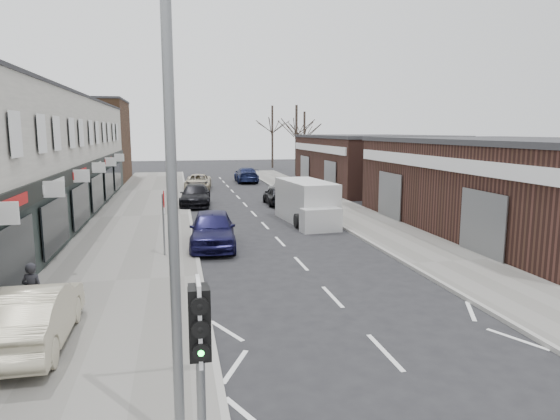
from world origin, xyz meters
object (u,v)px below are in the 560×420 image
parked_car_left_c (198,182)px  pedestrian (33,291)px  traffic_light (200,340)px  parked_car_right_b (277,195)px  street_lamp (183,164)px  white_van (307,203)px  warning_sign (164,204)px  parked_car_left_b (195,195)px  parked_car_left_a (213,229)px  parked_car_right_a (288,191)px  sedan_on_pavement (32,315)px  parked_car_right_c (246,175)px

parked_car_left_c → pedestrian: bearing=-94.9°
traffic_light → parked_car_right_b: (6.60, 27.50, -1.75)m
street_lamp → white_van: 20.88m
warning_sign → pedestrian: warning_sign is taller
pedestrian → parked_car_right_b: (10.67, 19.92, -0.23)m
warning_sign → parked_car_left_c: bearing=84.3°
traffic_light → parked_car_left_b: (1.00, 28.19, -1.70)m
warning_sign → parked_car_left_a: size_ratio=0.56×
street_lamp → pedestrian: size_ratio=5.14×
white_van → parked_car_right_b: bearing=86.7°
parked_car_left_c → parked_car_right_a: bearing=-51.5°
street_lamp → warning_sign: size_ratio=2.96×
street_lamp → parked_car_right_b: 27.41m
street_lamp → sedan_on_pavement: 6.89m
street_lamp → parked_car_left_a: 14.83m
traffic_light → parked_car_right_a: size_ratio=0.64×
traffic_light → street_lamp: bearing=95.9°
sedan_on_pavement → parked_car_left_a: parked_car_left_a is taller
pedestrian → parked_car_left_c: 30.91m
pedestrian → warning_sign: bearing=-101.7°
white_van → parked_car_right_c: bearing=85.0°
white_van → pedestrian: white_van is taller
traffic_light → street_lamp: size_ratio=0.39×
sedan_on_pavement → parked_car_left_b: size_ratio=0.91×
street_lamp → parked_car_right_c: (6.73, 41.89, -3.87)m
pedestrian → parked_car_left_a: bearing=-108.4°
parked_car_left_a → white_van: bearing=46.2°
white_van → parked_car_right_b: 6.96m
pedestrian → parked_car_right_a: pedestrian is taller
parked_car_left_a → parked_car_right_b: bearing=70.2°
traffic_light → warning_sign: 14.04m
sedan_on_pavement → parked_car_left_c: bearing=-99.6°
street_lamp → parked_car_left_c: size_ratio=1.69×
traffic_light → parked_car_right_b: size_ratio=0.79×
parked_car_right_a → parked_car_right_c: (-1.02, 14.45, -0.04)m
warning_sign → pedestrian: 7.35m
street_lamp → parked_car_right_c: bearing=80.9°
parked_car_left_a → parked_car_right_b: (5.35, 12.01, -0.15)m
white_van → parked_car_left_c: white_van is taller
pedestrian → parked_car_right_b: bearing=-102.6°
white_van → traffic_light: bearing=-114.3°
pedestrian → parked_car_left_b: size_ratio=0.32×
sedan_on_pavement → parked_car_left_c: (5.23, 32.16, -0.20)m
parked_car_right_b → parked_car_right_c: parked_car_right_c is taller
parked_car_right_a → parked_car_right_b: bearing=43.2°
white_van → pedestrian: 16.99m
parked_car_left_a → parked_car_right_a: 14.63m
sedan_on_pavement → parked_car_right_b: (10.22, 21.68, -0.19)m
parked_car_left_a → sedan_on_pavement: bearing=-112.5°
white_van → parked_car_left_a: (-5.65, -5.07, -0.28)m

